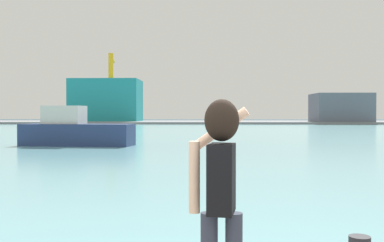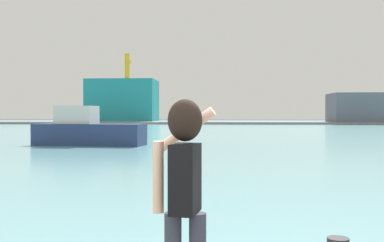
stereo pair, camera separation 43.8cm
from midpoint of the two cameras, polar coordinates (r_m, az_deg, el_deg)
ground_plane at (r=53.34m, az=1.48°, el=-1.29°), size 220.00×220.00×0.00m
harbor_water at (r=55.34m, az=1.49°, el=-1.19°), size 140.00×100.00×0.02m
far_shore_dock at (r=95.32m, az=1.56°, el=-0.16°), size 140.00×20.00×0.45m
person_photographer at (r=3.71m, az=0.17°, el=-7.71°), size 0.53×0.56×1.74m
boat_moored at (r=30.35m, az=-14.80°, el=-1.23°), size 7.34×2.96×2.56m
warehouse_left at (r=99.15m, az=-10.76°, el=2.54°), size 14.30×10.00×8.81m
warehouse_right at (r=94.32m, az=17.93°, el=1.59°), size 10.63×9.01×5.52m
port_crane at (r=95.70m, az=-10.19°, el=4.96°), size 2.00×8.79×13.89m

